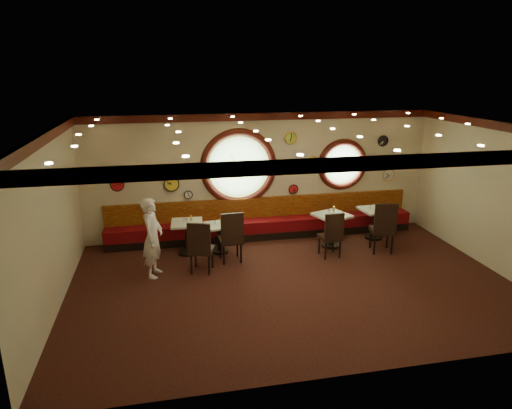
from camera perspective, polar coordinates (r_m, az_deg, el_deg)
name	(u,v)px	position (r m, az deg, el deg)	size (l,w,h in m)	color
floor	(292,283)	(9.60, 4.53, -9.77)	(9.00, 6.00, 0.00)	black
ceiling	(296,128)	(8.66, 5.02, 9.55)	(9.00, 6.00, 0.02)	gold
wall_back	(262,175)	(11.80, 0.70, 3.65)	(9.00, 0.02, 3.20)	beige
wall_front	(356,274)	(6.37, 12.38, -8.52)	(9.00, 0.02, 3.20)	beige
wall_left	(50,225)	(8.90, -24.32, -2.30)	(0.02, 6.00, 3.20)	beige
wall_right	(495,197)	(11.10, 27.67, 0.85)	(0.02, 6.00, 3.20)	beige
molding_back	(262,117)	(11.51, 0.78, 10.94)	(9.00, 0.10, 0.18)	#3B0F0A
molding_front	(362,164)	(5.94, 13.09, 4.99)	(9.00, 0.10, 0.18)	#3B0F0A
molding_left	(42,140)	(8.55, -25.21, 7.34)	(0.10, 6.00, 0.18)	#3B0F0A
molding_right	(504,127)	(10.81, 28.55, 8.56)	(0.10, 6.00, 0.18)	#3B0F0A
banquette_base	(264,234)	(11.98, 0.96, -3.65)	(8.00, 0.55, 0.20)	black
banquette_seat	(264,225)	(11.89, 0.97, -2.52)	(8.00, 0.55, 0.30)	#5D070F
banquette_back	(262,207)	(11.97, 0.75, -0.38)	(8.00, 0.10, 0.55)	#641107
porthole_left_glass	(239,167)	(11.63, -2.19, 4.71)	(1.66, 1.66, 0.02)	#7CAD68
porthole_left_frame	(239,167)	(11.62, -2.18, 4.69)	(1.98, 1.98, 0.18)	#3B0F0A
porthole_left_ring	(239,167)	(11.59, -2.15, 4.66)	(1.61, 1.61, 0.03)	gold
porthole_right_glass	(342,164)	(12.40, 10.73, 4.95)	(1.10, 1.10, 0.02)	#7CAD68
porthole_right_frame	(342,165)	(12.39, 10.75, 4.93)	(1.38, 1.38, 0.18)	#3B0F0A
porthole_right_ring	(343,165)	(12.36, 10.81, 4.91)	(1.09, 1.09, 0.03)	gold
wall_clock_0	(188,195)	(11.62, -8.46, 1.22)	(0.20, 0.20, 0.03)	white
wall_clock_1	(117,185)	(11.58, -16.96, 2.40)	(0.32, 0.32, 0.03)	red
wall_clock_2	(388,175)	(13.01, 16.23, 3.54)	(0.34, 0.34, 0.03)	white
wall_clock_3	(172,184)	(11.53, -10.51, 2.54)	(0.36, 0.36, 0.03)	yellow
wall_clock_4	(291,138)	(11.77, 4.37, 8.28)	(0.30, 0.30, 0.03)	#B8E046
wall_clock_5	(312,160)	(12.05, 7.06, 5.50)	(0.22, 0.22, 0.03)	#E0DB4A
wall_clock_6	(293,189)	(12.07, 4.68, 1.93)	(0.24, 0.24, 0.03)	red
wall_clock_7	(383,141)	(12.72, 15.57, 7.67)	(0.28, 0.28, 0.03)	black
table_a	(187,234)	(10.93, -8.58, -3.63)	(0.77, 0.77, 0.80)	black
table_b	(220,235)	(10.95, -4.56, -3.77)	(0.75, 0.75, 0.71)	black
table_c	(331,226)	(11.39, 9.40, -2.70)	(0.98, 0.98, 0.84)	black
table_d	(375,220)	(12.16, 14.62, -1.88)	(0.78, 0.78, 0.80)	black
chair_a	(200,244)	(9.81, -6.97, -4.95)	(0.62, 0.62, 0.73)	black
chair_b	(231,234)	(10.27, -3.10, -3.68)	(0.53, 0.53, 0.75)	black
chair_c	(332,232)	(10.70, 9.49, -3.38)	(0.50, 0.50, 0.69)	black
chair_d	(384,224)	(11.19, 15.69, -2.41)	(0.63, 0.63, 0.78)	black
condiment_a_salt	(184,219)	(10.90, -8.99, -1.80)	(0.04, 0.04, 0.10)	silver
condiment_b_salt	(215,222)	(10.85, -5.17, -2.24)	(0.03, 0.03, 0.09)	silver
condiment_c_salt	(329,212)	(11.34, 9.11, -0.88)	(0.03, 0.03, 0.09)	silver
condiment_d_salt	(370,207)	(12.04, 14.08, -0.31)	(0.03, 0.03, 0.09)	silver
condiment_a_pepper	(187,221)	(10.75, -8.66, -2.01)	(0.04, 0.04, 0.11)	silver
condiment_b_pepper	(221,222)	(10.87, -4.45, -2.20)	(0.03, 0.03, 0.09)	silver
condiment_c_pepper	(333,213)	(11.26, 9.65, -1.01)	(0.04, 0.04, 0.10)	silver
condiment_d_pepper	(379,208)	(12.04, 15.09, -0.39)	(0.03, 0.03, 0.09)	silver
condiment_a_bottle	(191,218)	(10.89, -8.11, -1.64)	(0.05, 0.05, 0.14)	gold
condiment_b_bottle	(221,219)	(10.95, -4.37, -1.84)	(0.05, 0.05, 0.17)	gold
condiment_c_bottle	(334,210)	(11.34, 9.70, -0.67)	(0.06, 0.06, 0.18)	gold
condiment_d_bottle	(378,206)	(12.13, 15.04, -0.15)	(0.04, 0.04, 0.14)	yellow
waiter	(153,237)	(9.81, -12.80, -4.04)	(0.63, 0.41, 1.72)	white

